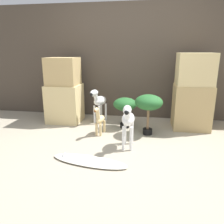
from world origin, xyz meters
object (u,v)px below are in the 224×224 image
Objects in this scene: zebra_left at (99,101)px; surfboard at (89,161)px; potted_palm_back at (125,105)px; giraffe_figurine at (100,120)px; zebra_right at (128,119)px; potted_palm_front at (149,104)px.

surfboard is (0.21, -1.53, -0.40)m from zebra_left.
zebra_left is at bearing 159.05° from potted_palm_back.
zebra_left reaches higher than giraffe_figurine.
potted_palm_back is at bearing 98.63° from zebra_right.
potted_palm_front reaches higher than surfboard.
zebra_left reaches higher than surfboard.
zebra_left is 1.60m from surfboard.
potted_palm_back reaches higher than giraffe_figurine.
zebra_right reaches higher than potted_palm_back.
potted_palm_front is 0.50m from potted_palm_back.
giraffe_figurine is at bearing -131.82° from potted_palm_back.
potted_palm_back is at bearing -20.95° from zebra_left.
zebra_right is 1.00× the size of zebra_left.
potted_palm_back is at bearing 146.06° from potted_palm_front.
giraffe_figurine is 0.74× the size of potted_palm_front.
surfboard is at bearing -123.63° from potted_palm_front.
surfboard is at bearing -131.56° from zebra_right.
potted_palm_front is at bearing -33.94° from potted_palm_back.
giraffe_figurine is 0.96m from surfboard.
zebra_right is 0.77m from surfboard.
zebra_left is at bearing 152.94° from potted_palm_front.
zebra_left is 1.34× the size of giraffe_figurine.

